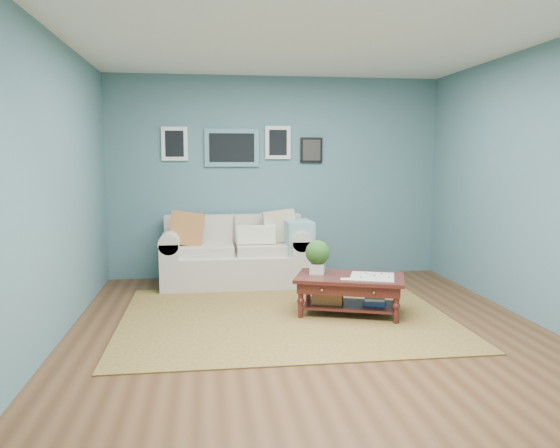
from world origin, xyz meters
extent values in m
plane|color=brown|center=(0.00, 0.00, 0.00)|extent=(5.00, 5.00, 0.00)
plane|color=white|center=(0.00, 0.00, 2.70)|extent=(5.00, 5.00, 0.00)
cube|color=slate|center=(0.00, 2.50, 1.35)|extent=(4.50, 0.02, 2.70)
cube|color=slate|center=(0.00, -2.50, 1.35)|extent=(4.50, 0.02, 2.70)
cube|color=slate|center=(-2.25, 0.00, 1.35)|extent=(0.02, 5.00, 2.70)
cube|color=slate|center=(2.25, 0.00, 1.35)|extent=(0.02, 5.00, 2.70)
cube|color=slate|center=(-0.59, 2.48, 1.75)|extent=(0.72, 0.03, 0.50)
cube|color=black|center=(-0.59, 2.46, 1.75)|extent=(0.60, 0.01, 0.38)
cube|color=white|center=(-1.34, 2.48, 1.80)|extent=(0.34, 0.03, 0.44)
cube|color=white|center=(0.03, 2.48, 1.82)|extent=(0.34, 0.03, 0.44)
cube|color=black|center=(0.49, 2.48, 1.72)|extent=(0.30, 0.03, 0.34)
cube|color=brown|center=(-0.16, 0.47, 0.01)|extent=(3.29, 2.63, 0.01)
cube|color=beige|center=(-0.59, 1.99, 0.20)|extent=(1.37, 0.85, 0.40)
cube|color=beige|center=(-0.59, 2.32, 0.64)|extent=(1.79, 0.21, 0.46)
cube|color=beige|center=(-1.39, 1.99, 0.30)|extent=(0.23, 0.85, 0.60)
cube|color=beige|center=(0.20, 1.99, 0.30)|extent=(0.23, 0.85, 0.60)
cylinder|color=beige|center=(-1.39, 1.99, 0.60)|extent=(0.25, 0.85, 0.25)
cylinder|color=beige|center=(0.20, 1.99, 0.60)|extent=(0.25, 0.85, 0.25)
cube|color=beige|center=(-0.96, 1.93, 0.47)|extent=(0.69, 0.54, 0.13)
cube|color=beige|center=(-0.23, 1.93, 0.47)|extent=(0.69, 0.54, 0.13)
cube|color=beige|center=(-0.96, 2.20, 0.70)|extent=(0.69, 0.12, 0.35)
cube|color=beige|center=(-0.23, 2.20, 0.70)|extent=(0.69, 0.12, 0.35)
cube|color=#CD7235|center=(-1.19, 1.94, 0.74)|extent=(0.47, 0.17, 0.46)
cube|color=beige|center=(-0.02, 2.01, 0.74)|extent=(0.45, 0.17, 0.44)
cube|color=silver|center=(-0.33, 1.89, 0.65)|extent=(0.48, 0.12, 0.23)
cube|color=#78B3B4|center=(0.20, 1.87, 0.44)|extent=(0.33, 0.53, 0.77)
cube|color=#361611|center=(0.51, 0.48, 0.39)|extent=(1.24, 0.96, 0.04)
cube|color=#361611|center=(0.51, 0.48, 0.32)|extent=(1.14, 0.87, 0.11)
cube|color=#361611|center=(0.51, 0.48, 0.10)|extent=(1.03, 0.75, 0.02)
sphere|color=gold|center=(0.18, 0.28, 0.32)|extent=(0.03, 0.03, 0.03)
sphere|color=gold|center=(0.65, 0.12, 0.32)|extent=(0.03, 0.03, 0.03)
cylinder|color=#361611|center=(-0.01, 0.40, 0.19)|extent=(0.05, 0.05, 0.37)
cylinder|color=#361611|center=(0.88, 0.09, 0.19)|extent=(0.05, 0.05, 0.37)
cylinder|color=#361611|center=(0.15, 0.86, 0.19)|extent=(0.05, 0.05, 0.37)
cylinder|color=#361611|center=(1.04, 0.55, 0.19)|extent=(0.05, 0.05, 0.37)
cube|color=white|center=(0.20, 0.63, 0.46)|extent=(0.18, 0.18, 0.11)
sphere|color=#264E16|center=(0.20, 0.63, 0.63)|extent=(0.25, 0.25, 0.25)
cube|color=beige|center=(0.73, 0.40, 0.41)|extent=(0.55, 0.55, 0.01)
cube|color=#9A6D40|center=(0.30, 0.55, 0.20)|extent=(0.36, 0.31, 0.18)
cube|color=#265297|center=(0.76, 0.41, 0.16)|extent=(0.26, 0.23, 0.10)
camera|label=1|loc=(-0.94, -4.88, 1.62)|focal=35.00mm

